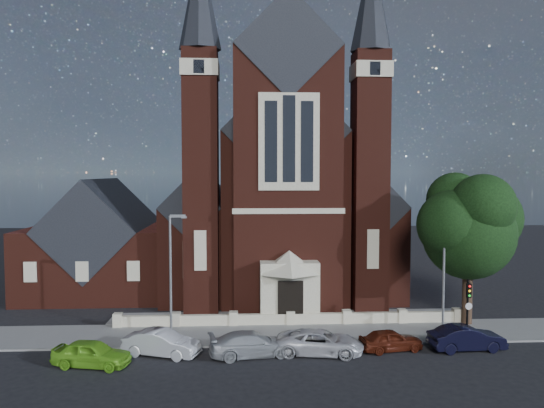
{
  "coord_description": "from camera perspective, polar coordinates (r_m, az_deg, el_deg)",
  "views": [
    {
      "loc": [
        -3.29,
        -30.15,
        10.79
      ],
      "look_at": [
        -1.0,
        12.0,
        8.27
      ],
      "focal_mm": 35.0,
      "sensor_mm": 36.0,
      "label": 1
    }
  ],
  "objects": [
    {
      "name": "ground",
      "position": [
        46.54,
        1.05,
        -10.0
      ],
      "size": [
        120.0,
        120.0,
        0.0
      ],
      "primitive_type": "plane",
      "color": "black",
      "rests_on": "ground"
    },
    {
      "name": "pavement_strip",
      "position": [
        36.44,
        2.28,
        -13.82
      ],
      "size": [
        60.0,
        5.0,
        0.12
      ],
      "primitive_type": "cube",
      "color": "slate",
      "rests_on": "ground"
    },
    {
      "name": "forecourt_paving",
      "position": [
        40.26,
        1.73,
        -12.14
      ],
      "size": [
        26.0,
        3.0,
        0.14
      ],
      "primitive_type": "cube",
      "color": "slate",
      "rests_on": "ground"
    },
    {
      "name": "forecourt_wall",
      "position": [
        38.34,
        1.99,
        -12.93
      ],
      "size": [
        24.0,
        0.4,
        0.9
      ],
      "primitive_type": "cube",
      "color": "#B5AB8F",
      "rests_on": "ground"
    },
    {
      "name": "church",
      "position": [
        53.26,
        0.44,
        0.61
      ],
      "size": [
        20.01,
        34.9,
        29.2
      ],
      "color": "#471B13",
      "rests_on": "ground"
    },
    {
      "name": "parish_hall",
      "position": [
        50.26,
        -17.78,
        -4.51
      ],
      "size": [
        12.0,
        12.2,
        10.24
      ],
      "color": "#471B13",
      "rests_on": "ground"
    },
    {
      "name": "street_tree",
      "position": [
        39.4,
        20.7,
        -2.39
      ],
      "size": [
        6.4,
        6.6,
        10.7
      ],
      "color": "black",
      "rests_on": "ground"
    },
    {
      "name": "street_lamp_left",
      "position": [
        35.01,
        -10.72,
        -6.83
      ],
      "size": [
        1.16,
        0.22,
        8.09
      ],
      "color": "gray",
      "rests_on": "ground"
    },
    {
      "name": "street_lamp_right",
      "position": [
        37.19,
        18.14,
        -6.34
      ],
      "size": [
        1.16,
        0.22,
        8.09
      ],
      "color": "gray",
      "rests_on": "ground"
    },
    {
      "name": "traffic_signal",
      "position": [
        36.5,
        20.34,
        -9.8
      ],
      "size": [
        0.28,
        0.42,
        4.0
      ],
      "color": "black",
      "rests_on": "ground"
    },
    {
      "name": "car_lime_van",
      "position": [
        32.18,
        -18.82,
        -14.97
      ],
      "size": [
        4.61,
        2.61,
        1.48
      ],
      "primitive_type": "imported",
      "rotation": [
        0.0,
        0.0,
        1.36
      ],
      "color": "#6FBC25",
      "rests_on": "ground"
    },
    {
      "name": "car_silver_a",
      "position": [
        32.87,
        -11.78,
        -14.44
      ],
      "size": [
        4.83,
        2.95,
        1.5
      ],
      "primitive_type": "imported",
      "rotation": [
        0.0,
        0.0,
        1.25
      ],
      "color": "#B1B4B9",
      "rests_on": "ground"
    },
    {
      "name": "car_silver_b",
      "position": [
        32.17,
        -2.21,
        -14.82
      ],
      "size": [
        5.27,
        2.9,
        1.45
      ],
      "primitive_type": "imported",
      "rotation": [
        0.0,
        0.0,
        1.75
      ],
      "color": "#9A9EA1",
      "rests_on": "ground"
    },
    {
      "name": "car_white_suv",
      "position": [
        32.63,
        5.19,
        -14.58
      ],
      "size": [
        5.49,
        3.17,
        1.44
      ],
      "primitive_type": "imported",
      "rotation": [
        0.0,
        0.0,
        1.41
      ],
      "color": "silver",
      "rests_on": "ground"
    },
    {
      "name": "car_dark_red",
      "position": [
        33.85,
        12.63,
        -14.09
      ],
      "size": [
        4.06,
        2.19,
        1.31
      ],
      "primitive_type": "imported",
      "rotation": [
        0.0,
        0.0,
        1.74
      ],
      "color": "#4E1A0D",
      "rests_on": "ground"
    },
    {
      "name": "car_navy",
      "position": [
        35.17,
        20.21,
        -13.39
      ],
      "size": [
        4.66,
        1.93,
        1.5
      ],
      "primitive_type": "imported",
      "rotation": [
        0.0,
        0.0,
        1.65
      ],
      "color": "black",
      "rests_on": "ground"
    }
  ]
}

